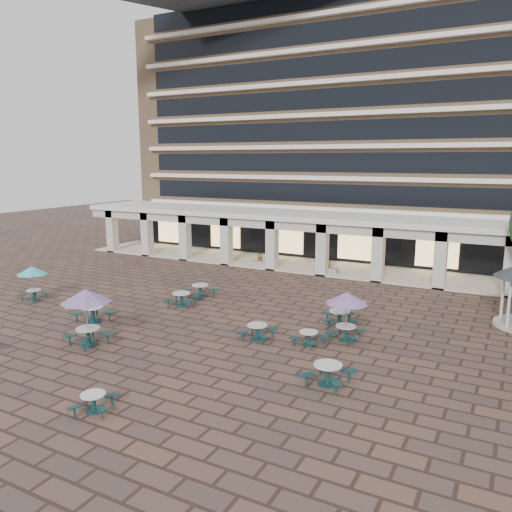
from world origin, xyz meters
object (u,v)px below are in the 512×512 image
at_px(picnic_table_1, 93,401).
at_px(planter_right, 328,269).
at_px(planter_left, 260,261).
at_px(picnic_table_2, 257,331).

relative_size(picnic_table_1, planter_right, 1.19).
relative_size(picnic_table_1, planter_left, 1.19).
height_order(picnic_table_2, planter_right, planter_right).
height_order(picnic_table_2, planter_left, planter_left).
relative_size(picnic_table_2, planter_right, 1.15).
bearing_deg(picnic_table_1, picnic_table_2, 55.61).
bearing_deg(planter_left, picnic_table_2, -63.03).
relative_size(picnic_table_1, picnic_table_2, 1.04).
distance_m(picnic_table_1, planter_right, 23.90).
bearing_deg(picnic_table_1, planter_left, 80.41).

